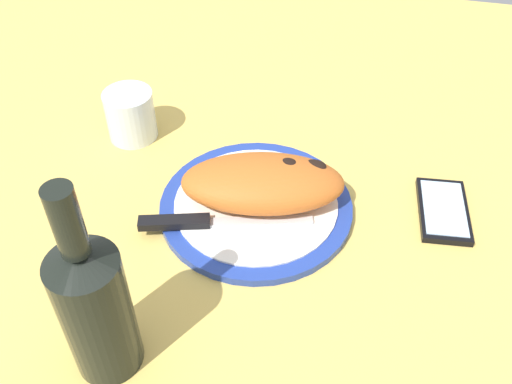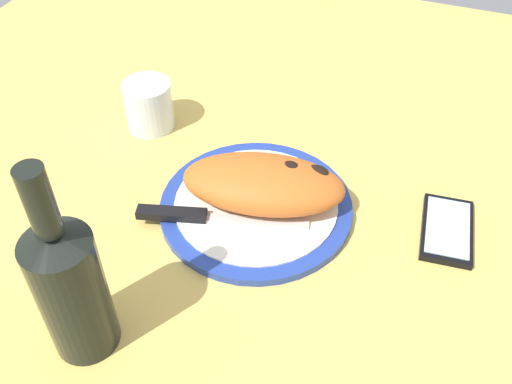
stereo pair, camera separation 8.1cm
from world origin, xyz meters
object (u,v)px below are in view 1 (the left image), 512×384
(calzone, at_px, (263,183))
(smartphone, at_px, (443,210))
(plate, at_px, (256,206))
(water_glass, at_px, (131,117))
(fork, at_px, (247,166))
(knife, at_px, (199,222))
(wine_bottle, at_px, (94,305))

(calzone, distance_m, smartphone, 0.26)
(plate, xyz_separation_m, water_glass, (0.23, -0.12, 0.03))
(plate, height_order, fork, fork)
(plate, height_order, knife, knife)
(calzone, distance_m, fork, 0.08)
(plate, distance_m, knife, 0.09)
(water_glass, bearing_deg, knife, 132.56)
(plate, bearing_deg, calzone, -131.34)
(calzone, distance_m, water_glass, 0.27)
(fork, bearing_deg, water_glass, -14.77)
(smartphone, height_order, wine_bottle, wine_bottle)
(calzone, xyz_separation_m, knife, (0.07, 0.07, -0.03))
(wine_bottle, bearing_deg, calzone, -113.13)
(knife, bearing_deg, fork, -105.84)
(smartphone, distance_m, water_glass, 0.50)
(calzone, bearing_deg, water_glass, -25.34)
(smartphone, bearing_deg, wine_bottle, 40.67)
(calzone, relative_size, knife, 1.05)
(plate, height_order, smartphone, plate)
(plate, xyz_separation_m, fork, (0.03, -0.07, 0.01))
(fork, height_order, knife, knife)
(plate, distance_m, fork, 0.08)
(knife, distance_m, wine_bottle, 0.23)
(calzone, distance_m, knife, 0.10)
(calzone, bearing_deg, plate, 48.66)
(smartphone, bearing_deg, calzone, 9.73)
(plate, relative_size, water_glass, 3.37)
(calzone, relative_size, smartphone, 1.92)
(calzone, height_order, smartphone, calzone)
(knife, bearing_deg, smartphone, -161.23)
(knife, distance_m, smartphone, 0.35)
(smartphone, bearing_deg, water_glass, -8.18)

